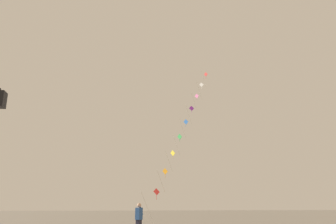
% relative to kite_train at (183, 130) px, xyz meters
% --- Properties ---
extents(kite_train, '(6.31, 7.81, 13.20)m').
position_rel_kite_train_xyz_m(kite_train, '(0.00, 0.00, 0.00)').
color(kite_train, brown).
rests_on(kite_train, ground_plane).
extents(kite_flyer, '(0.46, 0.60, 1.71)m').
position_rel_kite_train_xyz_m(kite_flyer, '(-3.42, -5.59, -6.07)').
color(kite_flyer, '#1E1E2D').
rests_on(kite_flyer, ground_plane).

